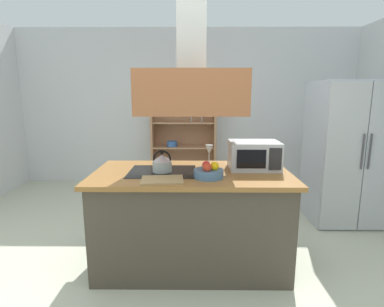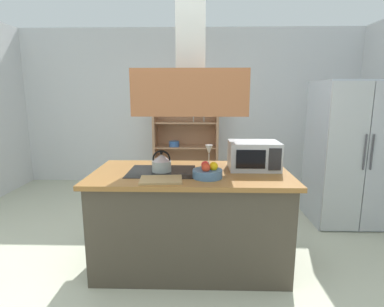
{
  "view_description": "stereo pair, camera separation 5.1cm",
  "coord_description": "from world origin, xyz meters",
  "px_view_note": "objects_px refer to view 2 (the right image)",
  "views": [
    {
      "loc": [
        0.14,
        -2.48,
        1.6
      ],
      "look_at": [
        0.11,
        0.53,
        1.0
      ],
      "focal_mm": 28.36,
      "sensor_mm": 36.0,
      "label": 1
    },
    {
      "loc": [
        0.19,
        -2.48,
        1.6
      ],
      "look_at": [
        0.11,
        0.53,
        1.0
      ],
      "focal_mm": 28.36,
      "sensor_mm": 36.0,
      "label": 2
    }
  ],
  "objects_px": {
    "refrigerator": "(351,153)",
    "wine_glass_on_counter": "(209,150)",
    "microwave": "(254,155)",
    "fruit_bowl": "(208,172)",
    "kettle": "(162,163)",
    "dish_cabinet": "(186,143)",
    "cutting_board": "(161,180)"
  },
  "relations": [
    {
      "from": "dish_cabinet",
      "to": "wine_glass_on_counter",
      "type": "xyz_separation_m",
      "value": [
        0.34,
        -2.35,
        0.3
      ]
    },
    {
      "from": "dish_cabinet",
      "to": "fruit_bowl",
      "type": "bearing_deg",
      "value": -83.59
    },
    {
      "from": "dish_cabinet",
      "to": "fruit_bowl",
      "type": "height_order",
      "value": "dish_cabinet"
    },
    {
      "from": "dish_cabinet",
      "to": "wine_glass_on_counter",
      "type": "height_order",
      "value": "dish_cabinet"
    },
    {
      "from": "kettle",
      "to": "cutting_board",
      "type": "bearing_deg",
      "value": -83.89
    },
    {
      "from": "refrigerator",
      "to": "dish_cabinet",
      "type": "xyz_separation_m",
      "value": [
        -2.11,
        1.54,
        -0.13
      ]
    },
    {
      "from": "dish_cabinet",
      "to": "cutting_board",
      "type": "height_order",
      "value": "dish_cabinet"
    },
    {
      "from": "refrigerator",
      "to": "cutting_board",
      "type": "bearing_deg",
      "value": -148.15
    },
    {
      "from": "dish_cabinet",
      "to": "microwave",
      "type": "bearing_deg",
      "value": -73.13
    },
    {
      "from": "fruit_bowl",
      "to": "microwave",
      "type": "bearing_deg",
      "value": 35.78
    },
    {
      "from": "fruit_bowl",
      "to": "wine_glass_on_counter",
      "type": "bearing_deg",
      "value": 87.08
    },
    {
      "from": "kettle",
      "to": "fruit_bowl",
      "type": "distance_m",
      "value": 0.46
    },
    {
      "from": "cutting_board",
      "to": "fruit_bowl",
      "type": "bearing_deg",
      "value": 15.43
    },
    {
      "from": "cutting_board",
      "to": "microwave",
      "type": "bearing_deg",
      "value": 27.19
    },
    {
      "from": "cutting_board",
      "to": "fruit_bowl",
      "type": "xyz_separation_m",
      "value": [
        0.38,
        0.11,
        0.04
      ]
    },
    {
      "from": "microwave",
      "to": "dish_cabinet",
      "type": "bearing_deg",
      "value": 106.87
    },
    {
      "from": "refrigerator",
      "to": "fruit_bowl",
      "type": "distance_m",
      "value": 2.19
    },
    {
      "from": "kettle",
      "to": "wine_glass_on_counter",
      "type": "distance_m",
      "value": 0.51
    },
    {
      "from": "refrigerator",
      "to": "wine_glass_on_counter",
      "type": "distance_m",
      "value": 1.96
    },
    {
      "from": "kettle",
      "to": "microwave",
      "type": "distance_m",
      "value": 0.86
    },
    {
      "from": "fruit_bowl",
      "to": "kettle",
      "type": "bearing_deg",
      "value": 155.0
    },
    {
      "from": "microwave",
      "to": "fruit_bowl",
      "type": "height_order",
      "value": "microwave"
    },
    {
      "from": "refrigerator",
      "to": "fruit_bowl",
      "type": "height_order",
      "value": "refrigerator"
    },
    {
      "from": "microwave",
      "to": "fruit_bowl",
      "type": "distance_m",
      "value": 0.55
    },
    {
      "from": "microwave",
      "to": "wine_glass_on_counter",
      "type": "relative_size",
      "value": 2.23
    },
    {
      "from": "wine_glass_on_counter",
      "to": "refrigerator",
      "type": "bearing_deg",
      "value": 24.42
    },
    {
      "from": "microwave",
      "to": "wine_glass_on_counter",
      "type": "bearing_deg",
      "value": 163.04
    },
    {
      "from": "refrigerator",
      "to": "fruit_bowl",
      "type": "bearing_deg",
      "value": -145.22
    },
    {
      "from": "wine_glass_on_counter",
      "to": "fruit_bowl",
      "type": "height_order",
      "value": "wine_glass_on_counter"
    },
    {
      "from": "refrigerator",
      "to": "kettle",
      "type": "relative_size",
      "value": 8.93
    },
    {
      "from": "cutting_board",
      "to": "dish_cabinet",
      "type": "bearing_deg",
      "value": 88.67
    },
    {
      "from": "refrigerator",
      "to": "wine_glass_on_counter",
      "type": "bearing_deg",
      "value": -155.58
    }
  ]
}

